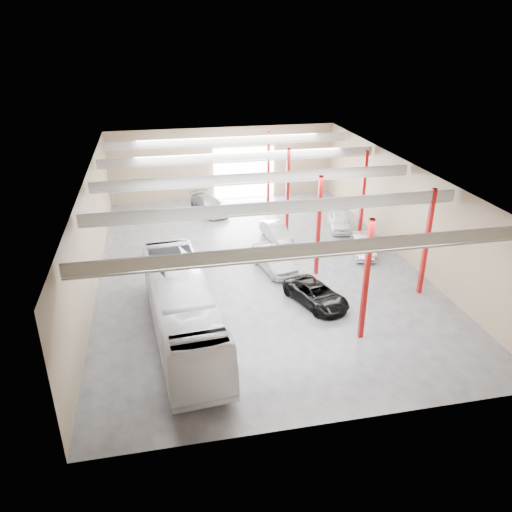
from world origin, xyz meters
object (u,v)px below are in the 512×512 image
object	(u,v)px
car_right_near	(363,245)
car_right_far	(339,221)
coach_bus	(182,308)
car_row_a	(274,259)
car_row_b	(276,232)
car_row_c	(209,205)
black_sedan	(316,294)

from	to	relation	value
car_right_near	car_right_far	distance (m)	5.20
coach_bus	car_right_far	xyz separation A→B (m)	(14.11, 13.62, -1.10)
car_row_a	car_row_b	size ratio (longest dim) A/B	1.16
coach_bus	car_right_near	xyz separation A→B (m)	(14.11, 8.42, -1.11)
coach_bus	car_row_a	world-z (taller)	coach_bus
car_row_a	car_row_b	world-z (taller)	car_row_a
car_row_c	car_right_near	xyz separation A→B (m)	(10.30, -11.56, -0.06)
car_row_a	black_sedan	bearing A→B (deg)	-86.27
car_row_a	car_right_far	xyz separation A→B (m)	(7.22, 6.44, -0.11)
car_row_b	car_right_far	bearing A→B (deg)	3.51
car_right_near	car_right_far	bearing A→B (deg)	106.05
car_row_b	car_right_near	size ratio (longest dim) A/B	0.97
black_sedan	car_row_a	distance (m)	5.39
coach_bus	car_row_c	world-z (taller)	coach_bus
black_sedan	coach_bus	bearing A→B (deg)	173.58
car_row_a	car_right_near	size ratio (longest dim) A/B	1.13
black_sedan	car_right_near	bearing A→B (deg)	28.19
car_row_c	car_right_far	bearing A→B (deg)	-49.21
black_sedan	car_row_a	bearing A→B (deg)	85.44
coach_bus	black_sedan	size ratio (longest dim) A/B	2.74
black_sedan	car_right_far	bearing A→B (deg)	43.71
black_sedan	car_row_c	size ratio (longest dim) A/B	0.91
car_row_c	car_row_a	bearing A→B (deg)	-93.97
coach_bus	car_row_a	bearing A→B (deg)	41.44
car_row_c	car_right_far	distance (m)	12.11
car_right_far	car_row_c	bearing A→B (deg)	160.66
car_row_c	car_right_near	size ratio (longest dim) A/B	1.23
coach_bus	car_right_near	bearing A→B (deg)	26.09
car_row_a	car_right_near	world-z (taller)	car_row_a
coach_bus	car_row_a	size ratio (longest dim) A/B	2.72
black_sedan	car_row_a	xyz separation A→B (m)	(-1.42, 5.20, 0.15)
car_row_a	coach_bus	bearing A→B (deg)	-145.34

